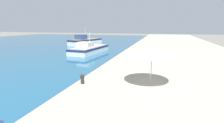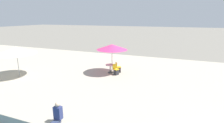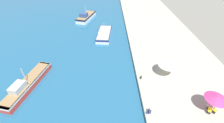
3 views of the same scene
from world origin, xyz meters
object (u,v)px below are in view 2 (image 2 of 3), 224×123
at_px(cafe_umbrella_white, 16,50).
at_px(cafe_chair_right, 116,71).
at_px(person_at_quay, 57,114).
at_px(cafe_table, 110,67).
at_px(cafe_chair_left, 118,69).
at_px(cafe_umbrella_pink, 112,47).

height_order(cafe_umbrella_white, cafe_chair_right, cafe_umbrella_white).
bearing_deg(person_at_quay, cafe_table, 4.11).
relative_size(cafe_umbrella_white, cafe_chair_right, 3.47).
bearing_deg(cafe_umbrella_white, cafe_chair_left, -62.55).
xyz_separation_m(cafe_table, person_at_quay, (-7.84, -0.56, -0.09)).
xyz_separation_m(cafe_table, cafe_chair_left, (0.38, -0.62, -0.21)).
bearing_deg(person_at_quay, cafe_chair_right, -0.71).
relative_size(cafe_chair_right, person_at_quay, 0.91).
xyz_separation_m(cafe_chair_right, person_at_quay, (-7.54, 0.09, 0.12)).
bearing_deg(cafe_chair_left, cafe_umbrella_white, -93.95).
height_order(cafe_table, cafe_chair_left, cafe_chair_left).
relative_size(cafe_table, cafe_chair_left, 0.88).
bearing_deg(cafe_table, cafe_chair_right, -114.60).
bearing_deg(cafe_chair_right, cafe_umbrella_white, -42.32).
bearing_deg(person_at_quay, cafe_chair_left, -0.37).
bearing_deg(cafe_umbrella_white, cafe_chair_right, -66.92).
bearing_deg(cafe_chair_left, cafe_table, -90.00).
height_order(cafe_table, person_at_quay, person_at_quay).
bearing_deg(cafe_chair_right, cafe_chair_left, -152.00).
distance_m(cafe_table, cafe_chair_left, 0.75).
xyz_separation_m(cafe_chair_left, cafe_chair_right, (-0.68, -0.04, 0.00)).
height_order(cafe_umbrella_pink, cafe_chair_right, cafe_umbrella_pink).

